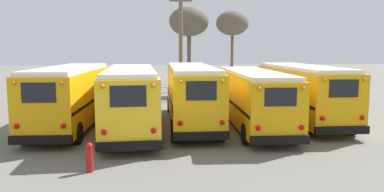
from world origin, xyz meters
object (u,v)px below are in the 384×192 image
(school_bus_4, at_px, (301,91))
(bare_tree_1, at_px, (232,24))
(school_bus_0, at_px, (70,95))
(fire_hydrant, at_px, (89,157))
(school_bus_3, at_px, (253,97))
(utility_pole, at_px, (181,43))
(school_bus_1, at_px, (131,97))
(bare_tree_0, at_px, (189,22))
(school_bus_2, at_px, (191,93))

(school_bus_4, height_order, bare_tree_1, bare_tree_1)
(school_bus_4, bearing_deg, school_bus_0, -177.59)
(fire_hydrant, bearing_deg, school_bus_3, 41.77)
(school_bus_4, xyz_separation_m, utility_pole, (-6.32, 9.53, 2.91))
(school_bus_0, distance_m, bare_tree_1, 19.95)
(school_bus_1, xyz_separation_m, bare_tree_0, (4.77, 18.08, 5.08))
(school_bus_4, height_order, fire_hydrant, school_bus_4)
(school_bus_1, height_order, fire_hydrant, school_bus_1)
(school_bus_0, relative_size, bare_tree_0, 1.17)
(utility_pole, distance_m, fire_hydrant, 18.64)
(bare_tree_1, bearing_deg, school_bus_4, -86.10)
(school_bus_0, relative_size, fire_hydrant, 9.50)
(school_bus_0, xyz_separation_m, school_bus_4, (12.98, 0.55, 0.00))
(utility_pole, relative_size, bare_tree_0, 1.09)
(school_bus_0, height_order, school_bus_3, school_bus_0)
(school_bus_2, distance_m, school_bus_4, 6.49)
(school_bus_1, xyz_separation_m, fire_hydrant, (-1.08, -6.46, -1.24))
(school_bus_2, relative_size, utility_pole, 1.16)
(school_bus_3, relative_size, bare_tree_1, 1.32)
(school_bus_2, bearing_deg, fire_hydrant, -118.75)
(school_bus_3, bearing_deg, bare_tree_1, 81.99)
(school_bus_1, distance_m, school_bus_3, 6.50)
(utility_pole, bearing_deg, school_bus_4, -56.45)
(school_bus_2, relative_size, bare_tree_1, 1.36)
(school_bus_3, relative_size, school_bus_4, 1.01)
(school_bus_4, relative_size, bare_tree_1, 1.30)
(school_bus_4, distance_m, bare_tree_1, 15.46)
(school_bus_0, height_order, school_bus_4, school_bus_0)
(school_bus_0, bearing_deg, fire_hydrant, -73.91)
(school_bus_1, height_order, school_bus_3, school_bus_1)
(fire_hydrant, bearing_deg, bare_tree_1, 66.65)
(school_bus_0, bearing_deg, school_bus_2, 3.13)
(utility_pole, xyz_separation_m, bare_tree_0, (1.35, 6.94, 2.15))
(utility_pole, relative_size, fire_hydrant, 8.83)
(school_bus_3, height_order, fire_hydrant, school_bus_3)
(fire_hydrant, bearing_deg, school_bus_2, 61.25)
(bare_tree_1, bearing_deg, school_bus_0, -128.25)
(school_bus_4, bearing_deg, school_bus_1, -170.61)
(school_bus_2, height_order, utility_pole, utility_pole)
(school_bus_0, bearing_deg, school_bus_1, -18.14)
(bare_tree_0, xyz_separation_m, bare_tree_1, (3.97, -1.82, -0.25))
(bare_tree_1, bearing_deg, bare_tree_0, 155.41)
(utility_pole, distance_m, bare_tree_1, 7.63)
(school_bus_4, bearing_deg, bare_tree_1, 93.90)
(school_bus_0, xyz_separation_m, school_bus_2, (6.49, 0.35, 0.01))
(school_bus_3, distance_m, school_bus_4, 3.50)
(bare_tree_0, xyz_separation_m, fire_hydrant, (-5.84, -24.54, -6.32))
(bare_tree_0, height_order, bare_tree_1, bare_tree_0)
(school_bus_3, xyz_separation_m, utility_pole, (-3.07, 10.84, 3.03))
(utility_pole, distance_m, bare_tree_0, 7.39)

